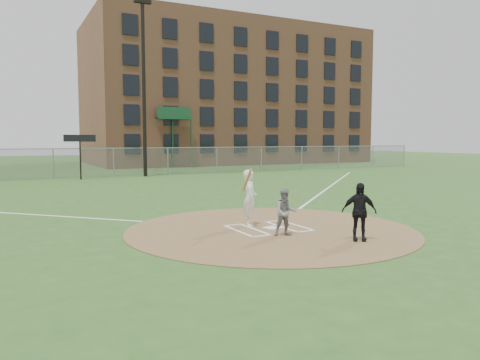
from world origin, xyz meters
name	(u,v)px	position (x,y,z in m)	size (l,w,h in m)	color
ground	(271,230)	(0.00, 0.00, 0.00)	(140.00, 140.00, 0.00)	#284F1B
dirt_circle	(271,229)	(0.00, 0.00, 0.01)	(8.40, 8.40, 0.02)	brown
home_plate	(272,228)	(0.09, 0.07, 0.03)	(0.41, 0.41, 0.03)	white
foul_line_first	(329,187)	(9.00, 9.00, 0.01)	(0.10, 24.00, 0.01)	white
catcher	(286,212)	(-0.12, -1.00, 0.66)	(0.62, 0.49, 1.28)	gray
umpire	(359,212)	(1.24, -2.37, 0.77)	(0.88, 0.37, 1.51)	black
batters_boxes	(268,228)	(0.00, 0.15, 0.03)	(2.08, 1.88, 0.01)	white
batter_at_plate	(250,198)	(-0.31, 0.72, 0.87)	(0.68, 1.07, 1.78)	white
outfield_fence	(114,162)	(0.00, 22.00, 1.02)	(56.08, 0.08, 2.03)	slate
brick_warehouse	(224,97)	(16.00, 37.96, 7.50)	(30.00, 17.17, 15.00)	#A26546
light_pole	(144,82)	(2.00, 21.00, 6.61)	(1.20, 0.30, 12.22)	black
scoreboard_sign	(80,143)	(-2.50, 20.20, 2.39)	(2.00, 0.10, 2.93)	black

